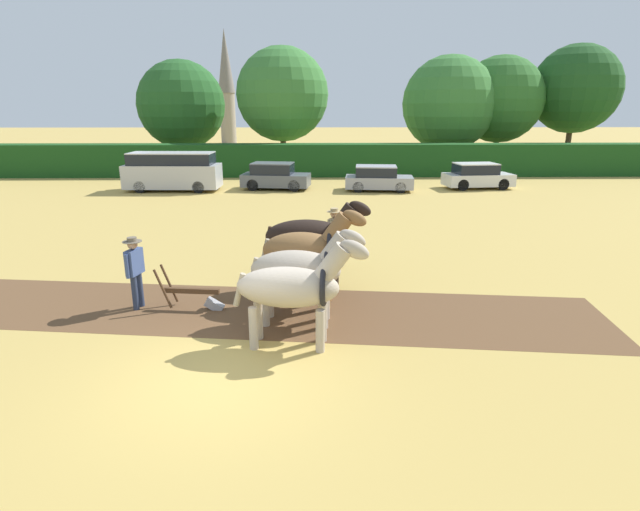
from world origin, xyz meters
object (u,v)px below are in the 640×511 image
farmer_at_plow (135,267)px  parked_car_left (275,177)px  church_spire (226,85)px  plow (197,296)px  tree_far_left (181,105)px  farmer_beside_team (334,232)px  tree_center (500,99)px  draft_horse_lead_right (301,270)px  parked_car_center_left (378,179)px  draft_horse_trail_right (312,237)px  draft_horse_trail_left (307,250)px  draft_horse_lead_left (294,287)px  parked_van (173,171)px  tree_left (282,94)px  tree_center_right (575,89)px  tree_center_left (449,104)px  parked_car_center (477,176)px

farmer_at_plow → parked_car_left: bearing=97.7°
church_spire → plow: 60.06m
tree_far_left → farmer_beside_team: size_ratio=4.61×
tree_center → plow: 35.94m
draft_horse_lead_right → plow: draft_horse_lead_right is taller
tree_center → plow: size_ratio=5.36×
church_spire → parked_car_center_left: church_spire is taller
church_spire → draft_horse_trail_right: bearing=-79.0°
farmer_beside_team → church_spire: bearing=129.5°
farmer_at_plow → parked_car_left: size_ratio=0.42×
draft_horse_lead_right → draft_horse_trail_left: (0.13, 1.12, 0.13)m
draft_horse_trail_right → plow: size_ratio=1.78×
tree_center → draft_horse_lead_left: 36.43m
tree_center → church_spire: church_spire is taller
draft_horse_lead_right → parked_van: 20.37m
draft_horse_lead_left → tree_left: bearing=99.7°
tree_center_right → parked_car_center_left: size_ratio=2.36×
tree_center_right → draft_horse_trail_right: size_ratio=3.29×
tree_center_right → draft_horse_lead_left: size_ratio=3.45×
plow → tree_center_right: bearing=58.1°
church_spire → plow: (8.44, -59.02, -7.30)m
tree_left → parked_van: bearing=-119.2°
church_spire → parked_van: bearing=-85.6°
draft_horse_lead_left → draft_horse_trail_left: size_ratio=1.05×
tree_left → draft_horse_lead_right: size_ratio=3.42×
farmer_beside_team → parked_car_center_left: farmer_beside_team is taller
tree_center_left → parked_car_left: size_ratio=2.09×
draft_horse_lead_left → parked_car_center_left: (4.25, 19.70, -0.56)m
plow → parked_car_left: size_ratio=0.39×
tree_center → parked_car_left: tree_center is taller
tree_left → parked_car_center_left: (6.04, -10.73, -4.92)m
tree_center_left → farmer_at_plow: tree_center_left is taller
tree_far_left → parked_car_center: size_ratio=2.02×
parked_car_left → tree_left: bearing=98.3°
draft_horse_trail_right → parked_car_center_left: bearing=83.0°
parked_car_center_left → farmer_beside_team: bearing=-96.4°
draft_horse_lead_left → farmer_at_plow: 4.34m
plow → farmer_beside_team: size_ratio=0.90×
tree_far_left → parked_van: size_ratio=1.54×
church_spire → farmer_at_plow: church_spire is taller
tree_far_left → draft_horse_lead_right: bearing=-72.2°
parked_car_center → draft_horse_lead_left: bearing=-122.3°
draft_horse_lead_right → parked_van: size_ratio=0.49×
church_spire → draft_horse_lead_left: bearing=-79.9°
tree_center_right → parked_car_center: size_ratio=2.32×
draft_horse_lead_right → parked_car_left: size_ratio=0.64×
tree_far_left → draft_horse_trail_left: (10.17, -30.12, -3.50)m
parked_car_center_left → parked_car_center: 6.07m
church_spire → farmer_at_plow: bearing=-83.2°
parked_van → parked_car_center_left: 11.92m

